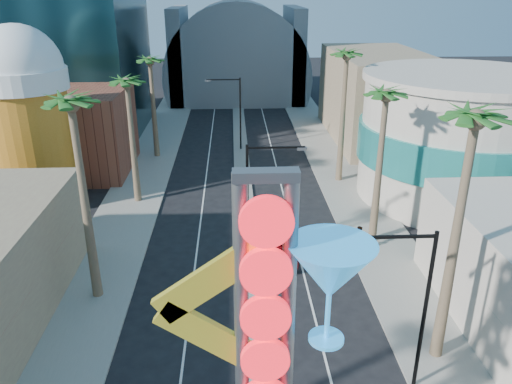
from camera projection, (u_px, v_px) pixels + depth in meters
name	position (u px, v px, depth m)	size (l,w,h in m)	color
sidewalk_west	(142.00, 180.00, 47.01)	(5.00, 100.00, 0.15)	gray
sidewalk_east	(341.00, 176.00, 47.85)	(5.00, 100.00, 0.15)	gray
median	(242.00, 167.00, 50.20)	(1.60, 84.00, 0.15)	gray
brick_filler_west	(76.00, 132.00, 47.98)	(10.00, 10.00, 8.00)	brown
filler_east	(376.00, 97.00, 58.24)	(10.00, 20.00, 10.00)	#8C715A
beer_mug	(27.00, 112.00, 39.09)	(7.00, 7.00, 14.50)	#B06617
turquoise_building	(459.00, 138.00, 41.63)	(16.60, 16.60, 10.60)	beige
canopy	(237.00, 71.00, 79.93)	(22.00, 16.00, 22.00)	slate
neon_sign	(291.00, 332.00, 15.14)	(6.53, 2.60, 12.55)	gray
streetlight_0	(256.00, 192.00, 31.78)	(3.79, 0.25, 8.00)	black
streetlight_1	(235.00, 107.00, 53.86)	(3.79, 0.25, 8.00)	black
streetlight_2	(416.00, 299.00, 21.00)	(3.45, 0.25, 8.00)	black
palm_1	(73.00, 117.00, 25.38)	(2.40, 2.40, 12.70)	brown
palm_2	(127.00, 90.00, 38.81)	(2.40, 2.40, 11.20)	brown
palm_3	(150.00, 67.00, 49.88)	(2.40, 2.40, 11.20)	brown
palm_5	(473.00, 137.00, 20.48)	(2.40, 2.40, 13.20)	brown
palm_6	(386.00, 105.00, 32.06)	(2.40, 2.40, 11.70)	brown
palm_7	(346.00, 63.00, 42.78)	(2.40, 2.40, 12.70)	brown
red_pickup	(278.00, 251.00, 33.25)	(2.21, 4.80, 1.33)	#AC0D12
pedestrian_b	(358.00, 238.00, 34.02)	(0.89, 0.70, 1.84)	gray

